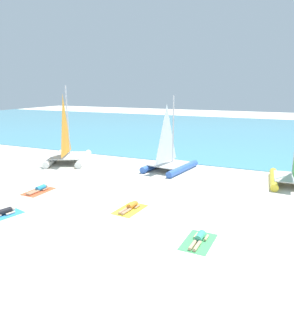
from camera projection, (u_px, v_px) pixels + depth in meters
ground_plane at (172, 170)px, 23.25m from camera, size 120.00×120.00×0.00m
ocean_water at (227, 131)px, 42.89m from camera, size 120.00×40.00×0.05m
sailboat_yellow at (293, 173)px, 19.51m from camera, size 2.88×4.25×5.33m
sailboat_blue at (169, 159)px, 22.97m from camera, size 3.28×4.51×5.39m
sailboat_white at (68, 151)px, 25.32m from camera, size 4.67×5.49×6.09m
towel_leftmost at (39, 191)px, 18.44m from camera, size 1.14×1.92×0.01m
sunbather_leftmost at (39, 189)px, 18.46m from camera, size 0.55×1.56×0.30m
towel_center_left at (1, 216)px, 14.98m from camera, size 1.52×2.11×0.01m
sunbather_center_left at (2, 213)px, 15.00m from camera, size 0.75×1.56×0.30m
towel_center_right at (130, 209)px, 15.73m from camera, size 1.26×1.99×0.01m
sunbather_center_right at (131, 207)px, 15.76m from camera, size 0.58×1.57×0.30m
towel_rightmost at (198, 242)px, 12.45m from camera, size 1.16×1.93×0.01m
sunbather_rightmost at (199, 238)px, 12.48m from camera, size 0.55×1.56×0.30m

